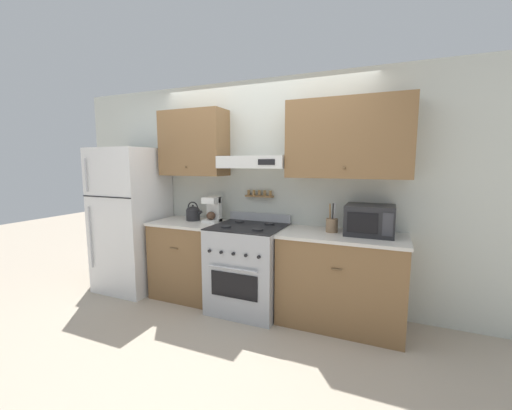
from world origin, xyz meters
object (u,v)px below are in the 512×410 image
object	(u,v)px
utensil_crock	(332,225)
coffee_maker	(213,209)
tea_kettle	(193,213)
microwave	(370,220)
refrigerator	(132,219)
stove_range	(248,267)

from	to	relation	value
utensil_crock	coffee_maker	bearing A→B (deg)	178.97
utensil_crock	tea_kettle	bearing A→B (deg)	-180.00
microwave	refrigerator	bearing A→B (deg)	-176.78
microwave	utensil_crock	distance (m)	0.36
refrigerator	tea_kettle	size ratio (longest dim) A/B	7.80
refrigerator	microwave	xyz separation A→B (m)	(2.86, 0.16, 0.17)
microwave	coffee_maker	bearing A→B (deg)	179.76
stove_range	tea_kettle	xyz separation A→B (m)	(-0.79, 0.12, 0.54)
refrigerator	microwave	size ratio (longest dim) A/B	3.99
refrigerator	utensil_crock	distance (m)	2.51
coffee_maker	stove_range	bearing A→B (deg)	-15.55
coffee_maker	utensil_crock	distance (m)	1.40
stove_range	coffee_maker	size ratio (longest dim) A/B	3.48
coffee_maker	tea_kettle	bearing A→B (deg)	-174.49
stove_range	refrigerator	size ratio (longest dim) A/B	0.57
refrigerator	tea_kettle	distance (m)	0.86
coffee_maker	microwave	bearing A→B (deg)	-0.24
tea_kettle	microwave	bearing A→B (deg)	0.51
stove_range	coffee_maker	distance (m)	0.81
refrigerator	coffee_maker	world-z (taller)	refrigerator
stove_range	utensil_crock	world-z (taller)	utensil_crock
coffee_maker	utensil_crock	size ratio (longest dim) A/B	1.01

